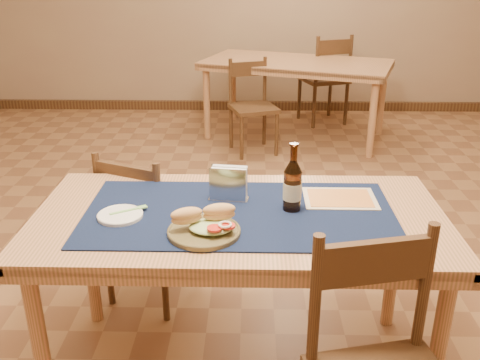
{
  "coord_description": "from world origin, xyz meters",
  "views": [
    {
      "loc": [
        0.04,
        -2.66,
        1.68
      ],
      "look_at": [
        0.0,
        -0.7,
        0.85
      ],
      "focal_mm": 40.0,
      "sensor_mm": 36.0,
      "label": 1
    }
  ],
  "objects_px": {
    "main_table": "(239,232)",
    "chair_main_far": "(147,225)",
    "sandwich_plate": "(206,226)",
    "beer_bottle": "(292,186)",
    "back_table": "(296,70)",
    "napkin_holder": "(228,184)"
  },
  "relations": [
    {
      "from": "sandwich_plate",
      "to": "beer_bottle",
      "type": "relative_size",
      "value": 0.97
    },
    {
      "from": "beer_bottle",
      "to": "napkin_holder",
      "type": "xyz_separation_m",
      "value": [
        -0.25,
        0.09,
        -0.03
      ]
    },
    {
      "from": "chair_main_far",
      "to": "beer_bottle",
      "type": "height_order",
      "value": "beer_bottle"
    },
    {
      "from": "main_table",
      "to": "chair_main_far",
      "type": "relative_size",
      "value": 1.91
    },
    {
      "from": "back_table",
      "to": "napkin_holder",
      "type": "xyz_separation_m",
      "value": [
        -0.52,
        -3.17,
        0.15
      ]
    },
    {
      "from": "sandwich_plate",
      "to": "beer_bottle",
      "type": "distance_m",
      "value": 0.39
    },
    {
      "from": "back_table",
      "to": "beer_bottle",
      "type": "height_order",
      "value": "beer_bottle"
    },
    {
      "from": "napkin_holder",
      "to": "beer_bottle",
      "type": "bearing_deg",
      "value": -18.97
    },
    {
      "from": "back_table",
      "to": "sandwich_plate",
      "type": "bearing_deg",
      "value": -99.65
    },
    {
      "from": "main_table",
      "to": "beer_bottle",
      "type": "bearing_deg",
      "value": 9.18
    },
    {
      "from": "main_table",
      "to": "chair_main_far",
      "type": "xyz_separation_m",
      "value": [
        -0.47,
        0.5,
        -0.23
      ]
    },
    {
      "from": "back_table",
      "to": "sandwich_plate",
      "type": "distance_m",
      "value": 3.51
    },
    {
      "from": "chair_main_far",
      "to": "main_table",
      "type": "bearing_deg",
      "value": -46.55
    },
    {
      "from": "back_table",
      "to": "napkin_holder",
      "type": "distance_m",
      "value": 3.21
    },
    {
      "from": "back_table",
      "to": "sandwich_plate",
      "type": "height_order",
      "value": "sandwich_plate"
    },
    {
      "from": "back_table",
      "to": "sandwich_plate",
      "type": "relative_size",
      "value": 7.32
    },
    {
      "from": "main_table",
      "to": "napkin_holder",
      "type": "xyz_separation_m",
      "value": [
        -0.05,
        0.12,
        0.15
      ]
    },
    {
      "from": "back_table",
      "to": "beer_bottle",
      "type": "bearing_deg",
      "value": -94.68
    },
    {
      "from": "napkin_holder",
      "to": "chair_main_far",
      "type": "bearing_deg",
      "value": 138.27
    },
    {
      "from": "sandwich_plate",
      "to": "napkin_holder",
      "type": "height_order",
      "value": "napkin_holder"
    },
    {
      "from": "napkin_holder",
      "to": "back_table",
      "type": "bearing_deg",
      "value": 80.71
    },
    {
      "from": "main_table",
      "to": "chair_main_far",
      "type": "height_order",
      "value": "chair_main_far"
    }
  ]
}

